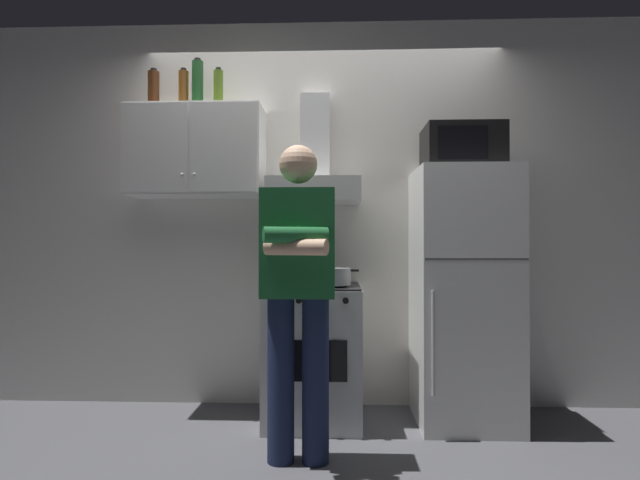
{
  "coord_description": "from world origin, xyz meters",
  "views": [
    {
      "loc": [
        0.11,
        -2.84,
        1.12
      ],
      "look_at": [
        0.0,
        0.0,
        1.15
      ],
      "focal_mm": 27.07,
      "sensor_mm": 36.0,
      "label": 1
    }
  ],
  "objects_px": {
    "stove_oven": "(314,352)",
    "bottle_wine_green": "(198,84)",
    "upper_cabinet": "(197,152)",
    "person_standing": "(298,287)",
    "bottle_rum_dark": "(154,89)",
    "range_hood": "(315,174)",
    "microwave": "(462,148)",
    "bottle_beer_brown": "(184,89)",
    "bottle_olive_oil": "(218,88)",
    "cooking_pot": "(334,276)",
    "refrigerator": "(463,295)"
  },
  "relations": [
    {
      "from": "stove_oven",
      "to": "microwave",
      "type": "height_order",
      "value": "microwave"
    },
    {
      "from": "upper_cabinet",
      "to": "person_standing",
      "type": "xyz_separation_m",
      "value": [
        0.75,
        -0.73,
        -0.85
      ]
    },
    {
      "from": "person_standing",
      "to": "refrigerator",
      "type": "bearing_deg",
      "value": 31.23
    },
    {
      "from": "microwave",
      "to": "bottle_olive_oil",
      "type": "relative_size",
      "value": 1.81
    },
    {
      "from": "bottle_beer_brown",
      "to": "bottle_wine_green",
      "type": "bearing_deg",
      "value": -4.0
    },
    {
      "from": "refrigerator",
      "to": "bottle_rum_dark",
      "type": "distance_m",
      "value": 2.47
    },
    {
      "from": "cooking_pot",
      "to": "bottle_olive_oil",
      "type": "distance_m",
      "value": 1.49
    },
    {
      "from": "cooking_pot",
      "to": "bottle_rum_dark",
      "type": "distance_m",
      "value": 1.76
    },
    {
      "from": "person_standing",
      "to": "bottle_beer_brown",
      "type": "height_order",
      "value": "bottle_beer_brown"
    },
    {
      "from": "upper_cabinet",
      "to": "bottle_rum_dark",
      "type": "relative_size",
      "value": 3.38
    },
    {
      "from": "bottle_olive_oil",
      "to": "stove_oven",
      "type": "bearing_deg",
      "value": -10.0
    },
    {
      "from": "range_hood",
      "to": "microwave",
      "type": "relative_size",
      "value": 1.56
    },
    {
      "from": "person_standing",
      "to": "bottle_olive_oil",
      "type": "height_order",
      "value": "bottle_olive_oil"
    },
    {
      "from": "bottle_olive_oil",
      "to": "bottle_beer_brown",
      "type": "height_order",
      "value": "bottle_beer_brown"
    },
    {
      "from": "upper_cabinet",
      "to": "stove_oven",
      "type": "bearing_deg",
      "value": -8.9
    },
    {
      "from": "cooking_pot",
      "to": "bottle_wine_green",
      "type": "height_order",
      "value": "bottle_wine_green"
    },
    {
      "from": "bottle_beer_brown",
      "to": "bottle_rum_dark",
      "type": "xyz_separation_m",
      "value": [
        -0.2,
        -0.02,
        -0.0
      ]
    },
    {
      "from": "stove_oven",
      "to": "cooking_pot",
      "type": "height_order",
      "value": "cooking_pot"
    },
    {
      "from": "stove_oven",
      "to": "person_standing",
      "type": "height_order",
      "value": "person_standing"
    },
    {
      "from": "range_hood",
      "to": "bottle_wine_green",
      "type": "xyz_separation_m",
      "value": [
        -0.8,
        0.0,
        0.61
      ]
    },
    {
      "from": "upper_cabinet",
      "to": "bottle_beer_brown",
      "type": "height_order",
      "value": "bottle_beer_brown"
    },
    {
      "from": "person_standing",
      "to": "bottle_wine_green",
      "type": "height_order",
      "value": "bottle_wine_green"
    },
    {
      "from": "upper_cabinet",
      "to": "bottle_rum_dark",
      "type": "distance_m",
      "value": 0.52
    },
    {
      "from": "range_hood",
      "to": "person_standing",
      "type": "xyz_separation_m",
      "value": [
        -0.05,
        -0.73,
        -0.7
      ]
    },
    {
      "from": "bottle_rum_dark",
      "to": "refrigerator",
      "type": "bearing_deg",
      "value": -3.25
    },
    {
      "from": "stove_oven",
      "to": "bottle_beer_brown",
      "type": "bearing_deg",
      "value": 171.25
    },
    {
      "from": "bottle_beer_brown",
      "to": "bottle_wine_green",
      "type": "relative_size",
      "value": 0.81
    },
    {
      "from": "cooking_pot",
      "to": "bottle_rum_dark",
      "type": "bearing_deg",
      "value": 169.09
    },
    {
      "from": "bottle_olive_oil",
      "to": "refrigerator",
      "type": "bearing_deg",
      "value": -4.07
    },
    {
      "from": "upper_cabinet",
      "to": "person_standing",
      "type": "bearing_deg",
      "value": -44.26
    },
    {
      "from": "stove_oven",
      "to": "microwave",
      "type": "relative_size",
      "value": 1.82
    },
    {
      "from": "upper_cabinet",
      "to": "person_standing",
      "type": "relative_size",
      "value": 0.55
    },
    {
      "from": "bottle_wine_green",
      "to": "range_hood",
      "type": "bearing_deg",
      "value": -0.31
    },
    {
      "from": "person_standing",
      "to": "cooking_pot",
      "type": "xyz_separation_m",
      "value": [
        0.18,
        0.49,
        0.03
      ]
    },
    {
      "from": "refrigerator",
      "to": "bottle_rum_dark",
      "type": "xyz_separation_m",
      "value": [
        -2.04,
        0.12,
        1.38
      ]
    },
    {
      "from": "upper_cabinet",
      "to": "refrigerator",
      "type": "distance_m",
      "value": 2.0
    },
    {
      "from": "bottle_olive_oil",
      "to": "bottle_beer_brown",
      "type": "distance_m",
      "value": 0.25
    },
    {
      "from": "person_standing",
      "to": "upper_cabinet",
      "type": "bearing_deg",
      "value": 135.74
    },
    {
      "from": "microwave",
      "to": "bottle_rum_dark",
      "type": "distance_m",
      "value": 2.09
    },
    {
      "from": "bottle_beer_brown",
      "to": "bottle_wine_green",
      "type": "xyz_separation_m",
      "value": [
        0.1,
        -0.01,
        0.03
      ]
    },
    {
      "from": "bottle_beer_brown",
      "to": "refrigerator",
      "type": "bearing_deg",
      "value": -4.25
    },
    {
      "from": "bottle_olive_oil",
      "to": "bottle_rum_dark",
      "type": "height_order",
      "value": "same"
    },
    {
      "from": "range_hood",
      "to": "bottle_olive_oil",
      "type": "bearing_deg",
      "value": -178.95
    },
    {
      "from": "stove_oven",
      "to": "bottle_wine_green",
      "type": "height_order",
      "value": "bottle_wine_green"
    },
    {
      "from": "refrigerator",
      "to": "person_standing",
      "type": "xyz_separation_m",
      "value": [
        -1.0,
        -0.61,
        0.1
      ]
    },
    {
      "from": "bottle_wine_green",
      "to": "bottle_rum_dark",
      "type": "bearing_deg",
      "value": -177.27
    },
    {
      "from": "bottle_wine_green",
      "to": "upper_cabinet",
      "type": "bearing_deg",
      "value": -121.04
    },
    {
      "from": "microwave",
      "to": "bottle_olive_oil",
      "type": "distance_m",
      "value": 1.66
    },
    {
      "from": "range_hood",
      "to": "cooking_pot",
      "type": "distance_m",
      "value": 0.73
    },
    {
      "from": "bottle_olive_oil",
      "to": "bottle_wine_green",
      "type": "relative_size",
      "value": 0.79
    }
  ]
}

